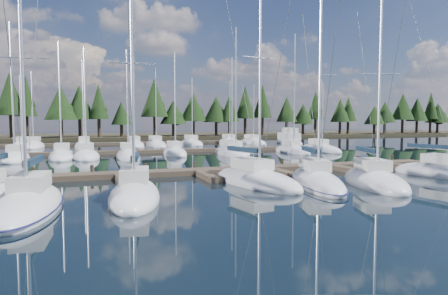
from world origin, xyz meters
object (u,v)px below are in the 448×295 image
object	(u,v)px
front_sailboat_2	(135,195)
front_sailboat_4	(316,182)
front_sailboat_1	(29,205)
front_sailboat_3	(255,180)
motor_yacht_right	(289,141)
front_sailboat_5	(374,181)
main_dock	(200,172)

from	to	relation	value
front_sailboat_2	front_sailboat_4	world-z (taller)	front_sailboat_2
front_sailboat_1	front_sailboat_4	world-z (taller)	front_sailboat_4
front_sailboat_1	front_sailboat_4	bearing A→B (deg)	6.57
front_sailboat_1	front_sailboat_3	distance (m)	13.70
front_sailboat_2	motor_yacht_right	xyz separation A→B (m)	(32.40, 43.53, 0.23)
front_sailboat_4	front_sailboat_1	bearing A→B (deg)	-173.43
front_sailboat_3	front_sailboat_5	size ratio (longest dim) A/B	1.15
main_dock	motor_yacht_right	distance (m)	43.85
front_sailboat_3	motor_yacht_right	xyz separation A→B (m)	(24.18, 40.63, 0.23)
front_sailboat_1	front_sailboat_5	world-z (taller)	front_sailboat_5
main_dock	front_sailboat_5	size ratio (longest dim) A/B	3.36
front_sailboat_3	front_sailboat_1	bearing A→B (deg)	-164.32
front_sailboat_5	front_sailboat_2	bearing A→B (deg)	-179.91
front_sailboat_3	front_sailboat_4	distance (m)	3.97
front_sailboat_2	front_sailboat_5	world-z (taller)	front_sailboat_5
front_sailboat_4	front_sailboat_5	size ratio (longest dim) A/B	0.99
main_dock	front_sailboat_1	size ratio (longest dim) A/B	3.43
front_sailboat_1	front_sailboat_2	world-z (taller)	front_sailboat_2
front_sailboat_1	front_sailboat_3	size ratio (longest dim) A/B	0.85
front_sailboat_4	motor_yacht_right	world-z (taller)	front_sailboat_4
front_sailboat_1	front_sailboat_5	xyz separation A→B (m)	(20.43, 0.83, 0.01)
front_sailboat_1	front_sailboat_5	distance (m)	20.44
front_sailboat_2	motor_yacht_right	size ratio (longest dim) A/B	1.33
front_sailboat_2	motor_yacht_right	bearing A→B (deg)	53.34
front_sailboat_5	motor_yacht_right	size ratio (longest dim) A/B	1.33
main_dock	front_sailboat_1	world-z (taller)	front_sailboat_1
main_dock	front_sailboat_4	size ratio (longest dim) A/B	3.40
main_dock	front_sailboat_2	size ratio (longest dim) A/B	3.38
main_dock	front_sailboat_1	bearing A→B (deg)	-139.40
main_dock	front_sailboat_3	xyz separation A→B (m)	(2.27, -5.66, 0.09)
front_sailboat_5	front_sailboat_4	bearing A→B (deg)	163.39
front_sailboat_3	front_sailboat_5	distance (m)	7.79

